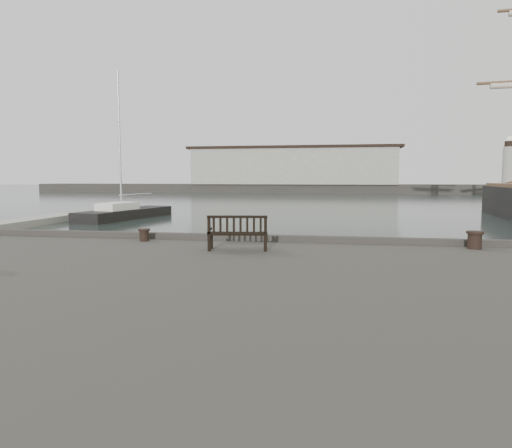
% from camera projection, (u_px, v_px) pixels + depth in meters
% --- Properties ---
extents(ground, '(400.00, 400.00, 0.00)m').
position_uv_depth(ground, '(275.00, 292.00, 13.75)').
color(ground, black).
rests_on(ground, ground).
extents(breakwater, '(140.00, 9.50, 12.20)m').
position_uv_depth(breakwater, '(308.00, 174.00, 104.28)').
color(breakwater, '#383530').
rests_on(breakwater, ground).
extents(bench, '(1.60, 0.75, 0.88)m').
position_uv_depth(bench, '(238.00, 239.00, 11.78)').
color(bench, black).
rests_on(bench, quay).
extents(bollard_left, '(0.37, 0.37, 0.36)m').
position_uv_depth(bollard_left, '(144.00, 235.00, 13.50)').
color(bollard_left, black).
rests_on(bollard_left, quay).
extents(bollard_right, '(0.50, 0.50, 0.46)m').
position_uv_depth(bollard_right, '(475.00, 240.00, 12.00)').
color(bollard_right, black).
rests_on(bollard_right, quay).
extents(yacht_d, '(4.63, 10.55, 12.75)m').
position_uv_depth(yacht_d, '(126.00, 216.00, 38.60)').
color(yacht_d, black).
rests_on(yacht_d, ground).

